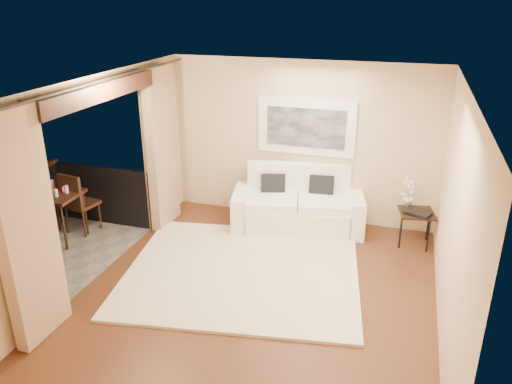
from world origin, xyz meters
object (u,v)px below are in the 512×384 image
at_px(sofa, 298,206).
at_px(side_table, 416,215).
at_px(balcony_chair_far, 76,199).
at_px(bistro_table, 57,198).
at_px(balcony_chair_near, 31,251).
at_px(ice_bucket, 50,185).
at_px(orchid, 409,192).

xyz_separation_m(sofa, side_table, (1.88, -0.09, 0.13)).
xyz_separation_m(sofa, balcony_chair_far, (-3.33, -1.33, 0.24)).
bearing_deg(balcony_chair_far, side_table, -157.71).
bearing_deg(sofa, balcony_chair_far, -170.30).
xyz_separation_m(bistro_table, balcony_chair_near, (0.55, -1.27, -0.17)).
xyz_separation_m(bistro_table, ice_bucket, (-0.16, 0.08, 0.18)).
distance_m(balcony_chair_far, ice_bucket, 0.45).
bearing_deg(side_table, balcony_chair_near, -149.98).
xyz_separation_m(sofa, balcony_chair_near, (-2.91, -2.87, 0.18)).
height_order(orchid, balcony_chair_near, orchid).
distance_m(bistro_table, balcony_chair_near, 1.40).
distance_m(sofa, bistro_table, 3.83).
xyz_separation_m(side_table, balcony_chair_near, (-4.80, -2.77, 0.04)).
distance_m(side_table, bistro_table, 5.56).
distance_m(sofa, ice_bucket, 3.96).
bearing_deg(sofa, balcony_chair_near, -147.48).
bearing_deg(ice_bucket, sofa, 22.60).
relative_size(balcony_chair_far, balcony_chair_near, 1.12).
height_order(side_table, bistro_table, bistro_table).
bearing_deg(balcony_chair_far, orchid, -155.58).
relative_size(orchid, ice_bucket, 2.44).
xyz_separation_m(side_table, balcony_chair_far, (-5.21, -1.23, 0.11)).
bearing_deg(balcony_chair_near, orchid, 50.39).
height_order(bistro_table, balcony_chair_near, balcony_chair_near).
bearing_deg(bistro_table, balcony_chair_far, 63.58).
relative_size(orchid, bistro_table, 0.62).
distance_m(side_table, balcony_chair_far, 5.36).
distance_m(bistro_table, ice_bucket, 0.26).
bearing_deg(orchid, balcony_chair_far, -164.59).
xyz_separation_m(orchid, balcony_chair_near, (-4.65, -2.94, -0.26)).
distance_m(bistro_table, balcony_chair_far, 0.31).
relative_size(sofa, ice_bucket, 11.31).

